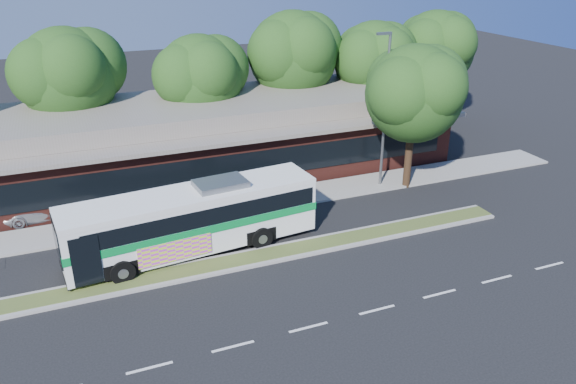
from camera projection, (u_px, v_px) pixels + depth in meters
name	position (u px, v px, depth m)	size (l,w,h in m)	color
ground	(264.00, 264.00, 25.65)	(120.00, 120.00, 0.00)	black
median_strip	(260.00, 257.00, 26.13)	(26.00, 1.10, 0.15)	#465724
sidewalk	(225.00, 207.00, 31.05)	(44.00, 2.60, 0.12)	gray
plaza_building	(195.00, 137.00, 35.81)	(33.20, 11.20, 4.45)	#512019
lamp_post	(385.00, 107.00, 32.04)	(0.93, 0.18, 9.07)	slate
tree_bg_b	(74.00, 73.00, 34.62)	(6.69, 6.00, 9.00)	black
tree_bg_c	(205.00, 75.00, 36.72)	(6.24, 5.60, 8.26)	black
tree_bg_d	(298.00, 52.00, 39.66)	(6.91, 6.20, 9.37)	black
tree_bg_e	(378.00, 59.00, 41.12)	(6.47, 5.80, 8.50)	black
tree_bg_f	(439.00, 47.00, 43.90)	(6.69, 6.00, 8.92)	black
transit_bus	(193.00, 216.00, 26.06)	(12.05, 3.74, 3.33)	white
sedan	(42.00, 208.00, 29.65)	(1.70, 4.19, 1.22)	silver
sidewalk_tree	(419.00, 90.00, 31.82)	(6.19, 5.55, 8.46)	black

